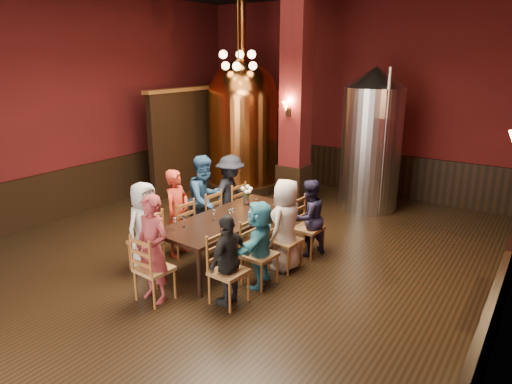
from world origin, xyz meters
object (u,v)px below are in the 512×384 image
Objects in this scene: person_2 at (205,200)px; copper_kettle at (243,124)px; steel_vessel at (372,140)px; person_0 at (145,226)px; dining_table at (230,221)px; person_1 at (177,213)px; rose_vase at (246,192)px.

copper_kettle is (-1.47, 3.22, 0.82)m from person_2.
copper_kettle is 1.47× the size of steel_vessel.
steel_vessel is (1.79, 4.76, 0.80)m from person_0.
person_0 reaches higher than dining_table.
person_1 is 4.51m from steel_vessel.
person_1 is at bearing -158.78° from dining_table.
steel_vessel is (1.69, 3.43, 0.71)m from person_2.
copper_kettle is (-2.29, 3.61, 0.92)m from dining_table.
person_1 is 4.22m from copper_kettle.
dining_table is 4.00m from steel_vessel.
steel_vessel is at bearing 81.31° from dining_table.
person_0 is (-0.92, -0.94, 0.01)m from dining_table.
steel_vessel reaches higher than rose_vase.
person_2 reaches higher than person_1.
person_0 is 1.33m from person_2.
rose_vase is (2.14, -2.94, -0.63)m from copper_kettle.
person_0 is at bearing -130.36° from dining_table.
steel_vessel reaches higher than person_1.
rose_vase is (0.68, 0.28, 0.18)m from person_2.
dining_table is 1.69× the size of person_1.
person_0 is 5.14m from steel_vessel.
rose_vase is (-0.15, 0.67, 0.29)m from dining_table.
copper_kettle is at bearing 126.53° from dining_table.
steel_vessel is at bearing -19.66° from person_2.
dining_table is at bearing -45.81° from person_0.
person_2 is 0.36× the size of copper_kettle.
person_1 reaches higher than dining_table.
dining_table is at bearing -81.28° from person_1.
dining_table is 0.91m from person_1.
person_2 is at bearing -12.49° from person_1.
person_2 is 3.89m from steel_vessel.
dining_table is 0.92m from person_2.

